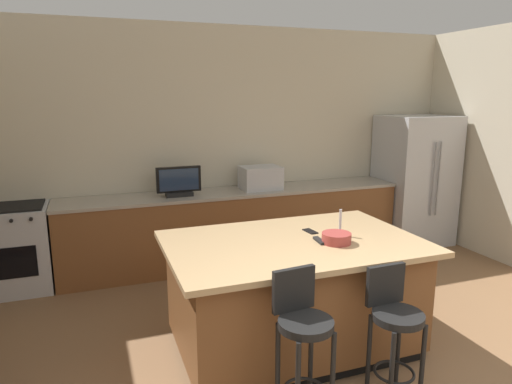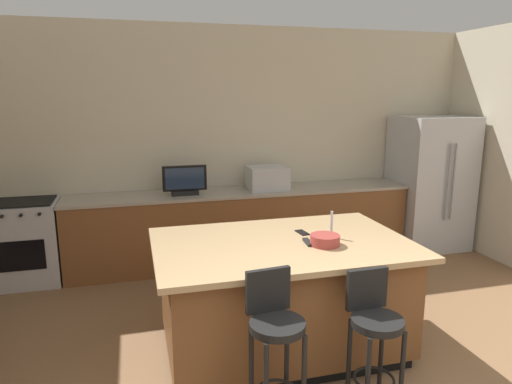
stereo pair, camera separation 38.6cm
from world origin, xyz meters
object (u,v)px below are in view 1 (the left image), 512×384
object	(u,v)px
range_oven	(10,249)
fruit_bowl	(336,238)
refrigerator	(414,180)
cell_phone	(310,231)
bar_stool_right	(394,325)
kitchen_island	(293,294)
bar_stool_left	(303,336)
tv_remote	(319,241)
tv_monitor	(179,183)
microwave	(260,178)

from	to	relation	value
range_oven	fruit_bowl	bearing A→B (deg)	-40.10
refrigerator	fruit_bowl	bearing A→B (deg)	-139.18
refrigerator	cell_phone	bearing A→B (deg)	-144.63
bar_stool_right	range_oven	bearing A→B (deg)	131.53
cell_phone	range_oven	bearing A→B (deg)	137.87
kitchen_island	bar_stool_right	distance (m)	0.92
bar_stool_right	fruit_bowl	world-z (taller)	fruit_bowl
kitchen_island	bar_stool_left	bearing A→B (deg)	-111.01
cell_phone	tv_remote	world-z (taller)	tv_remote
fruit_bowl	tv_remote	size ratio (longest dim) A/B	1.35
refrigerator	bar_stool_left	world-z (taller)	refrigerator
kitchen_island	range_oven	size ratio (longest dim) A/B	2.16
fruit_bowl	tv_remote	bearing A→B (deg)	146.71
tv_monitor	cell_phone	world-z (taller)	tv_monitor
range_oven	bar_stool_left	distance (m)	3.52
bar_stool_right	cell_phone	size ratio (longest dim) A/B	6.30
kitchen_island	microwave	size ratio (longest dim) A/B	4.19
bar_stool_left	cell_phone	size ratio (longest dim) A/B	6.78
cell_phone	kitchen_island	bearing A→B (deg)	-149.28
bar_stool_left	cell_phone	world-z (taller)	bar_stool_left
range_oven	microwave	distance (m)	2.88
tv_remote	cell_phone	bearing A→B (deg)	83.98
tv_remote	tv_monitor	bearing A→B (deg)	114.22
refrigerator	microwave	bearing A→B (deg)	177.79
bar_stool_right	kitchen_island	bearing A→B (deg)	111.05
fruit_bowl	bar_stool_left	bearing A→B (deg)	-131.86
tv_remote	range_oven	bearing A→B (deg)	144.93
bar_stool_right	microwave	bearing A→B (deg)	85.97
kitchen_island	tv_remote	bearing A→B (deg)	-27.32
kitchen_island	microwave	bearing A→B (deg)	76.61
tv_monitor	tv_remote	xyz separation A→B (m)	(0.71, -2.08, -0.13)
range_oven	fruit_bowl	xyz separation A→B (m)	(2.62, -2.21, 0.50)
microwave	tv_remote	size ratio (longest dim) A/B	2.82
refrigerator	bar_stool_left	size ratio (longest dim) A/B	1.74
kitchen_island	bar_stool_left	xyz separation A→B (m)	(-0.33, -0.85, 0.14)
refrigerator	bar_stool_right	bearing A→B (deg)	-130.49
range_oven	microwave	world-z (taller)	microwave
bar_stool_left	fruit_bowl	size ratio (longest dim) A/B	4.43
tv_monitor	bar_stool_right	bearing A→B (deg)	-72.70
bar_stool_left	fruit_bowl	distance (m)	0.99
range_oven	tv_monitor	world-z (taller)	tv_monitor
tv_monitor	tv_remote	world-z (taller)	tv_monitor
refrigerator	tv_monitor	distance (m)	3.28
tv_monitor	bar_stool_left	xyz separation A→B (m)	(0.21, -2.84, -0.45)
range_oven	tv_remote	world-z (taller)	tv_remote
tv_monitor	bar_stool_left	size ratio (longest dim) A/B	0.50
tv_remote	bar_stool_left	bearing A→B (deg)	-118.34
kitchen_island	range_oven	distance (m)	3.10
tv_remote	kitchen_island	bearing A→B (deg)	157.98
fruit_bowl	bar_stool_right	bearing A→B (deg)	-84.96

